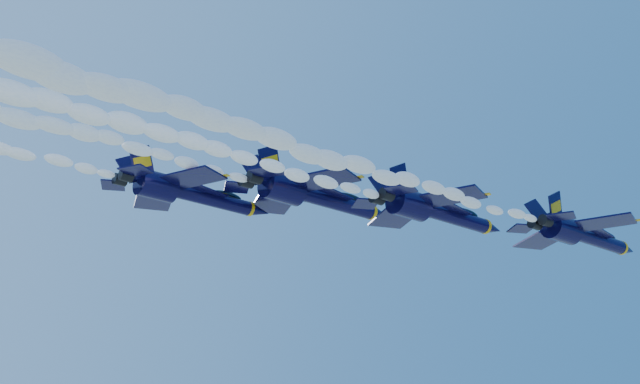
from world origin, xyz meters
TOP-DOWN VIEW (x-y plane):
  - jet_lead at (21.71, -12.68)m, footprint 17.19×14.10m
  - smoke_trail_jet_lead at (-13.29, -12.68)m, footprint 55.31×2.19m
  - jet_second at (7.11, -5.93)m, footprint 17.82×14.61m
  - smoke_trail_jet_second at (-28.15, -5.93)m, footprint 55.31×2.27m
  - jet_third at (0.85, 5.76)m, footprint 19.94×16.36m
  - jet_fourth at (-11.08, 11.35)m, footprint 18.04×14.80m

SIDE VIEW (x-z plane):
  - smoke_trail_jet_lead at x=-13.29m, z-range 149.32..151.29m
  - jet_lead at x=21.71m, z-range 147.58..153.96m
  - smoke_trail_jet_second at x=-28.15m, z-range 150.49..152.53m
  - jet_second at x=7.11m, z-range 148.67..155.29m
  - jet_fourth at x=-11.08m, z-range 151.36..158.07m
  - jet_third at x=0.85m, z-range 151.92..159.33m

